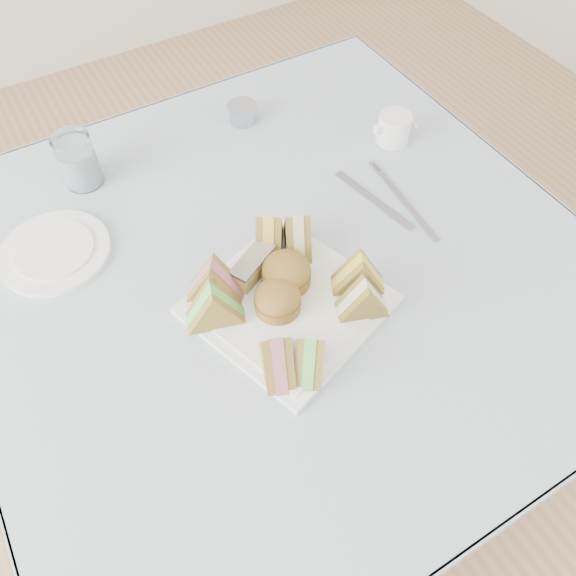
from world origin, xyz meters
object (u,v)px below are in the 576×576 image
water_glass (78,160)px  creamer_jug (394,128)px  serving_plate (288,304)px  table (282,365)px

water_glass → creamer_jug: 0.60m
serving_plate → water_glass: 0.48m
table → water_glass: water_glass is taller
table → serving_plate: serving_plate is taller
serving_plate → creamer_jug: bearing=13.9°
serving_plate → creamer_jug: (0.39, 0.24, 0.02)m
serving_plate → water_glass: bearing=94.3°
table → serving_plate: bearing=-112.5°
serving_plate → creamer_jug: creamer_jug is taller
water_glass → creamer_jug: size_ratio=1.56×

